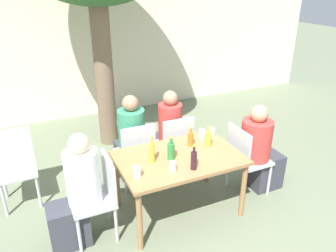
{
  "coord_description": "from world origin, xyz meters",
  "views": [
    {
      "loc": [
        -1.44,
        -2.85,
        2.57
      ],
      "look_at": [
        0.0,
        0.3,
        0.99
      ],
      "focal_mm": 35.0,
      "sensor_mm": 36.0,
      "label": 1
    }
  ],
  "objects_px": {
    "patio_chair_2": "(136,151)",
    "patio_chair_4": "(16,163)",
    "person_seated_1": "(260,152)",
    "oil_cruet_1": "(208,138)",
    "patio_chair_3": "(175,143)",
    "oil_cruet_3": "(152,152)",
    "amber_bottle_0": "(191,138)",
    "drinking_glass_0": "(202,134)",
    "person_seated_3": "(167,135)",
    "wine_bottle_4": "(194,160)",
    "drinking_glass_3": "(173,166)",
    "green_bottle_2": "(171,151)",
    "person_seated_2": "(130,142)",
    "drinking_glass_1": "(137,172)",
    "dining_table_front": "(179,163)",
    "person_seated_0": "(76,197)",
    "drinking_glass_2": "(212,132)",
    "patio_chair_1": "(245,156)",
    "patio_chair_0": "(100,193)"
  },
  "relations": [
    {
      "from": "patio_chair_3",
      "to": "drinking_glass_1",
      "type": "height_order",
      "value": "patio_chair_3"
    },
    {
      "from": "dining_table_front",
      "to": "drinking_glass_2",
      "type": "height_order",
      "value": "drinking_glass_2"
    },
    {
      "from": "dining_table_front",
      "to": "patio_chair_0",
      "type": "bearing_deg",
      "value": 180.0
    },
    {
      "from": "drinking_glass_3",
      "to": "wine_bottle_4",
      "type": "bearing_deg",
      "value": -15.28
    },
    {
      "from": "patio_chair_2",
      "to": "amber_bottle_0",
      "type": "xyz_separation_m",
      "value": [
        0.51,
        -0.5,
        0.31
      ]
    },
    {
      "from": "patio_chair_2",
      "to": "patio_chair_3",
      "type": "relative_size",
      "value": 1.0
    },
    {
      "from": "person_seated_3",
      "to": "oil_cruet_3",
      "type": "bearing_deg",
      "value": 56.67
    },
    {
      "from": "patio_chair_4",
      "to": "oil_cruet_3",
      "type": "bearing_deg",
      "value": -36.11
    },
    {
      "from": "person_seated_1",
      "to": "oil_cruet_1",
      "type": "height_order",
      "value": "person_seated_1"
    },
    {
      "from": "oil_cruet_1",
      "to": "drinking_glass_0",
      "type": "distance_m",
      "value": 0.2
    },
    {
      "from": "person_seated_0",
      "to": "amber_bottle_0",
      "type": "bearing_deg",
      "value": 97.46
    },
    {
      "from": "patio_chair_0",
      "to": "person_seated_1",
      "type": "xyz_separation_m",
      "value": [
        2.07,
        -0.0,
        0.01
      ]
    },
    {
      "from": "patio_chair_4",
      "to": "green_bottle_2",
      "type": "bearing_deg",
      "value": -33.3
    },
    {
      "from": "oil_cruet_1",
      "to": "drinking_glass_1",
      "type": "bearing_deg",
      "value": -163.68
    },
    {
      "from": "patio_chair_4",
      "to": "drinking_glass_0",
      "type": "bearing_deg",
      "value": -18.79
    },
    {
      "from": "patio_chair_2",
      "to": "person_seated_0",
      "type": "relative_size",
      "value": 0.74
    },
    {
      "from": "green_bottle_2",
      "to": "drinking_glass_2",
      "type": "distance_m",
      "value": 0.8
    },
    {
      "from": "amber_bottle_0",
      "to": "drinking_glass_1",
      "type": "distance_m",
      "value": 0.89
    },
    {
      "from": "dining_table_front",
      "to": "patio_chair_4",
      "type": "xyz_separation_m",
      "value": [
        -1.69,
        1.03,
        -0.13
      ]
    },
    {
      "from": "oil_cruet_1",
      "to": "person_seated_1",
      "type": "bearing_deg",
      "value": -7.73
    },
    {
      "from": "drinking_glass_0",
      "to": "drinking_glass_3",
      "type": "bearing_deg",
      "value": -140.76
    },
    {
      "from": "wine_bottle_4",
      "to": "drinking_glass_2",
      "type": "bearing_deg",
      "value": 45.45
    },
    {
      "from": "patio_chair_3",
      "to": "drinking_glass_1",
      "type": "xyz_separation_m",
      "value": [
        -0.84,
        -0.88,
        0.28
      ]
    },
    {
      "from": "patio_chair_0",
      "to": "drinking_glass_1",
      "type": "bearing_deg",
      "value": 61.49
    },
    {
      "from": "drinking_glass_1",
      "to": "oil_cruet_1",
      "type": "bearing_deg",
      "value": 16.32
    },
    {
      "from": "person_seated_0",
      "to": "amber_bottle_0",
      "type": "xyz_separation_m",
      "value": [
        1.39,
        0.18,
        0.28
      ]
    },
    {
      "from": "patio_chair_3",
      "to": "person_seated_2",
      "type": "distance_m",
      "value": 0.6
    },
    {
      "from": "green_bottle_2",
      "to": "wine_bottle_4",
      "type": "height_order",
      "value": "wine_bottle_4"
    },
    {
      "from": "patio_chair_2",
      "to": "green_bottle_2",
      "type": "height_order",
      "value": "green_bottle_2"
    },
    {
      "from": "person_seated_1",
      "to": "wine_bottle_4",
      "type": "bearing_deg",
      "value": 104.65
    },
    {
      "from": "patio_chair_3",
      "to": "drinking_glass_1",
      "type": "relative_size",
      "value": 7.98
    },
    {
      "from": "patio_chair_2",
      "to": "patio_chair_4",
      "type": "distance_m",
      "value": 1.46
    },
    {
      "from": "person_seated_0",
      "to": "oil_cruet_3",
      "type": "bearing_deg",
      "value": 91.5
    },
    {
      "from": "person_seated_0",
      "to": "person_seated_2",
      "type": "height_order",
      "value": "person_seated_2"
    },
    {
      "from": "oil_cruet_1",
      "to": "drinking_glass_2",
      "type": "height_order",
      "value": "oil_cruet_1"
    },
    {
      "from": "patio_chair_0",
      "to": "green_bottle_2",
      "type": "height_order",
      "value": "green_bottle_2"
    },
    {
      "from": "patio_chair_3",
      "to": "oil_cruet_1",
      "type": "height_order",
      "value": "oil_cruet_1"
    },
    {
      "from": "patio_chair_2",
      "to": "drinking_glass_1",
      "type": "distance_m",
      "value": 0.96
    },
    {
      "from": "amber_bottle_0",
      "to": "drinking_glass_0",
      "type": "distance_m",
      "value": 0.25
    },
    {
      "from": "patio_chair_0",
      "to": "amber_bottle_0",
      "type": "bearing_deg",
      "value": 98.94
    },
    {
      "from": "drinking_glass_3",
      "to": "oil_cruet_3",
      "type": "bearing_deg",
      "value": 115.67
    },
    {
      "from": "dining_table_front",
      "to": "patio_chair_1",
      "type": "distance_m",
      "value": 0.93
    },
    {
      "from": "person_seated_1",
      "to": "amber_bottle_0",
      "type": "distance_m",
      "value": 0.98
    },
    {
      "from": "green_bottle_2",
      "to": "oil_cruet_1",
      "type": "bearing_deg",
      "value": 11.89
    },
    {
      "from": "patio_chair_0",
      "to": "person_seated_2",
      "type": "bearing_deg",
      "value": 144.88
    },
    {
      "from": "dining_table_front",
      "to": "person_seated_0",
      "type": "relative_size",
      "value": 1.11
    },
    {
      "from": "amber_bottle_0",
      "to": "oil_cruet_1",
      "type": "height_order",
      "value": "oil_cruet_1"
    },
    {
      "from": "patio_chair_3",
      "to": "wine_bottle_4",
      "type": "bearing_deg",
      "value": 75.44
    },
    {
      "from": "patio_chair_3",
      "to": "oil_cruet_1",
      "type": "relative_size",
      "value": 3.79
    },
    {
      "from": "patio_chair_1",
      "to": "person_seated_3",
      "type": "relative_size",
      "value": 0.75
    }
  ]
}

